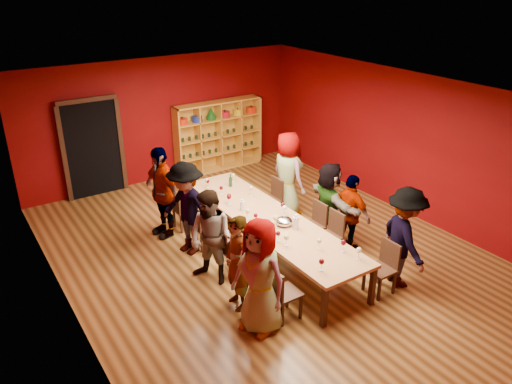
% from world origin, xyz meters
% --- Properties ---
extents(room_shell, '(7.10, 9.10, 3.04)m').
position_xyz_m(room_shell, '(0.00, 0.00, 1.50)').
color(room_shell, '#573617').
rests_on(room_shell, ground).
extents(tasting_table, '(1.10, 4.50, 0.75)m').
position_xyz_m(tasting_table, '(0.00, 0.00, 0.70)').
color(tasting_table, '#AD7748').
rests_on(tasting_table, ground).
extents(doorway, '(1.40, 0.17, 2.30)m').
position_xyz_m(doorway, '(-1.80, 4.43, 1.12)').
color(doorway, black).
rests_on(doorway, ground).
extents(shelving_unit, '(2.40, 0.40, 1.80)m').
position_xyz_m(shelving_unit, '(1.40, 4.32, 0.98)').
color(shelving_unit, gold).
rests_on(shelving_unit, ground).
extents(chair_person_left_0, '(0.42, 0.42, 0.89)m').
position_xyz_m(chair_person_left_0, '(-0.91, -1.67, 0.50)').
color(chair_person_left_0, black).
rests_on(chair_person_left_0, ground).
extents(person_left_0, '(0.73, 0.98, 1.79)m').
position_xyz_m(person_left_0, '(-1.29, -1.67, 0.89)').
color(person_left_0, '#141537').
rests_on(person_left_0, ground).
extents(chair_person_left_1, '(0.42, 0.42, 0.89)m').
position_xyz_m(chair_person_left_1, '(-0.91, -1.04, 0.50)').
color(chair_person_left_1, black).
rests_on(chair_person_left_1, ground).
extents(person_left_1, '(0.47, 0.61, 1.55)m').
position_xyz_m(person_left_1, '(-1.28, -1.04, 0.78)').
color(person_left_1, '#4D4D52').
rests_on(person_left_1, ground).
extents(chair_person_left_2, '(0.42, 0.42, 0.89)m').
position_xyz_m(chair_person_left_2, '(-0.91, -0.21, 0.50)').
color(chair_person_left_2, black).
rests_on(chair_person_left_2, ground).
extents(person_left_2, '(0.72, 0.91, 1.65)m').
position_xyz_m(person_left_2, '(-1.28, -0.21, 0.82)').
color(person_left_2, '#4B4B50').
rests_on(person_left_2, ground).
extents(chair_person_left_3, '(0.42, 0.42, 0.89)m').
position_xyz_m(chair_person_left_3, '(-0.91, 0.87, 0.50)').
color(chair_person_left_3, black).
rests_on(chair_person_left_3, ground).
extents(person_left_3, '(0.77, 1.24, 1.78)m').
position_xyz_m(person_left_3, '(-1.19, 0.87, 0.89)').
color(person_left_3, '#15173C').
rests_on(person_left_3, ground).
extents(chair_person_left_4, '(0.42, 0.42, 0.89)m').
position_xyz_m(chair_person_left_4, '(-0.91, 1.75, 0.50)').
color(chair_person_left_4, black).
rests_on(chair_person_left_4, ground).
extents(person_left_4, '(0.63, 1.13, 1.83)m').
position_xyz_m(person_left_4, '(-1.29, 1.75, 0.92)').
color(person_left_4, '#46464B').
rests_on(person_left_4, ground).
extents(chair_person_right_0, '(0.42, 0.42, 0.89)m').
position_xyz_m(chair_person_right_0, '(0.91, -2.00, 0.50)').
color(chair_person_right_0, black).
rests_on(chair_person_right_0, ground).
extents(person_right_0, '(0.82, 1.22, 1.74)m').
position_xyz_m(person_right_0, '(1.31, -2.00, 0.87)').
color(person_right_0, '#505055').
rests_on(person_right_0, ground).
extents(chair_person_right_1, '(0.42, 0.42, 0.89)m').
position_xyz_m(chair_person_right_1, '(0.91, -0.72, 0.50)').
color(chair_person_right_1, black).
rests_on(chair_person_right_1, ground).
extents(person_right_1, '(0.50, 0.93, 1.51)m').
position_xyz_m(person_right_1, '(1.35, -0.72, 0.76)').
color(person_right_1, '#4E4E53').
rests_on(person_right_1, ground).
extents(chair_person_right_2, '(0.42, 0.42, 0.89)m').
position_xyz_m(chair_person_right_2, '(0.91, -0.25, 0.50)').
color(chair_person_right_2, black).
rests_on(chair_person_right_2, ground).
extents(person_right_2, '(0.66, 1.55, 1.62)m').
position_xyz_m(person_right_2, '(1.23, -0.25, 0.81)').
color(person_right_2, '#151C3A').
rests_on(person_right_2, ground).
extents(chair_person_right_3, '(0.42, 0.42, 0.89)m').
position_xyz_m(chair_person_right_3, '(0.91, 1.13, 0.50)').
color(chair_person_right_3, black).
rests_on(chair_person_right_3, ground).
extents(person_right_3, '(0.51, 0.91, 1.83)m').
position_xyz_m(person_right_3, '(1.28, 1.13, 0.92)').
color(person_right_3, pink).
rests_on(person_right_3, ground).
extents(wine_glass_0, '(0.08, 0.08, 0.21)m').
position_xyz_m(wine_glass_0, '(-0.31, 0.85, 0.90)').
color(wine_glass_0, silver).
rests_on(wine_glass_0, tasting_table).
extents(wine_glass_1, '(0.08, 0.08, 0.20)m').
position_xyz_m(wine_glass_1, '(-0.28, 1.78, 0.90)').
color(wine_glass_1, silver).
rests_on(wine_glass_1, tasting_table).
extents(wine_glass_2, '(0.08, 0.08, 0.19)m').
position_xyz_m(wine_glass_2, '(-0.21, 1.33, 0.89)').
color(wine_glass_2, silver).
rests_on(wine_glass_2, tasting_table).
extents(wine_glass_3, '(0.09, 0.09, 0.21)m').
position_xyz_m(wine_glass_3, '(-0.29, 0.88, 0.90)').
color(wine_glass_3, silver).
rests_on(wine_glass_3, tasting_table).
extents(wine_glass_4, '(0.08, 0.08, 0.19)m').
position_xyz_m(wine_glass_4, '(-0.27, 1.77, 0.89)').
color(wine_glass_4, silver).
rests_on(wine_glass_4, tasting_table).
extents(wine_glass_5, '(0.07, 0.07, 0.18)m').
position_xyz_m(wine_glass_5, '(-0.29, -0.04, 0.88)').
color(wine_glass_5, silver).
rests_on(wine_glass_5, tasting_table).
extents(wine_glass_6, '(0.08, 0.08, 0.19)m').
position_xyz_m(wine_glass_6, '(0.06, -1.36, 0.89)').
color(wine_glass_6, silver).
rests_on(wine_glass_6, tasting_table).
extents(wine_glass_7, '(0.09, 0.09, 0.21)m').
position_xyz_m(wine_glass_7, '(0.32, -1.63, 0.91)').
color(wine_glass_7, silver).
rests_on(wine_glass_7, tasting_table).
extents(wine_glass_8, '(0.08, 0.08, 0.20)m').
position_xyz_m(wine_glass_8, '(0.34, 0.02, 0.90)').
color(wine_glass_8, silver).
rests_on(wine_glass_8, tasting_table).
extents(wine_glass_9, '(0.08, 0.08, 0.21)m').
position_xyz_m(wine_glass_9, '(0.26, 0.96, 0.90)').
color(wine_glass_9, silver).
rests_on(wine_glass_9, tasting_table).
extents(wine_glass_10, '(0.09, 0.09, 0.22)m').
position_xyz_m(wine_glass_10, '(-0.08, -0.36, 0.91)').
color(wine_glass_10, silver).
rests_on(wine_glass_10, tasting_table).
extents(wine_glass_11, '(0.08, 0.08, 0.19)m').
position_xyz_m(wine_glass_11, '(0.33, 1.76, 0.89)').
color(wine_glass_11, silver).
rests_on(wine_glass_11, tasting_table).
extents(wine_glass_12, '(0.08, 0.08, 0.21)m').
position_xyz_m(wine_glass_12, '(-0.32, -1.87, 0.90)').
color(wine_glass_12, silver).
rests_on(wine_glass_12, tasting_table).
extents(wine_glass_13, '(0.08, 0.08, 0.20)m').
position_xyz_m(wine_glass_13, '(-0.33, 0.15, 0.89)').
color(wine_glass_13, silver).
rests_on(wine_glass_13, tasting_table).
extents(wine_glass_14, '(0.08, 0.08, 0.20)m').
position_xyz_m(wine_glass_14, '(-0.32, -0.99, 0.89)').
color(wine_glass_14, silver).
rests_on(wine_glass_14, tasting_table).
extents(wine_glass_15, '(0.08, 0.08, 0.21)m').
position_xyz_m(wine_glass_15, '(0.37, -1.93, 0.90)').
color(wine_glass_15, silver).
rests_on(wine_glass_15, tasting_table).
extents(wine_glass_16, '(0.08, 0.08, 0.21)m').
position_xyz_m(wine_glass_16, '(0.29, -0.11, 0.90)').
color(wine_glass_16, silver).
rests_on(wine_glass_16, tasting_table).
extents(wine_glass_17, '(0.07, 0.07, 0.19)m').
position_xyz_m(wine_glass_17, '(-0.34, -0.80, 0.88)').
color(wine_glass_17, silver).
rests_on(wine_glass_17, tasting_table).
extents(spittoon_bowl, '(0.30, 0.30, 0.16)m').
position_xyz_m(spittoon_bowl, '(0.07, -0.40, 0.82)').
color(spittoon_bowl, silver).
rests_on(spittoon_bowl, tasting_table).
extents(carafe_a, '(0.11, 0.11, 0.23)m').
position_xyz_m(carafe_a, '(-0.24, 0.50, 0.85)').
color(carafe_a, silver).
rests_on(carafe_a, tasting_table).
extents(carafe_b, '(0.11, 0.11, 0.27)m').
position_xyz_m(carafe_b, '(0.16, -0.61, 0.87)').
color(carafe_b, silver).
rests_on(carafe_b, tasting_table).
extents(wine_bottle, '(0.09, 0.09, 0.27)m').
position_xyz_m(wine_bottle, '(0.15, 1.58, 0.85)').
color(wine_bottle, '#123317').
rests_on(wine_bottle, tasting_table).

